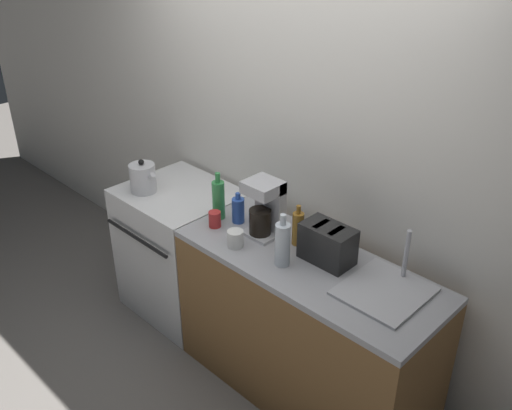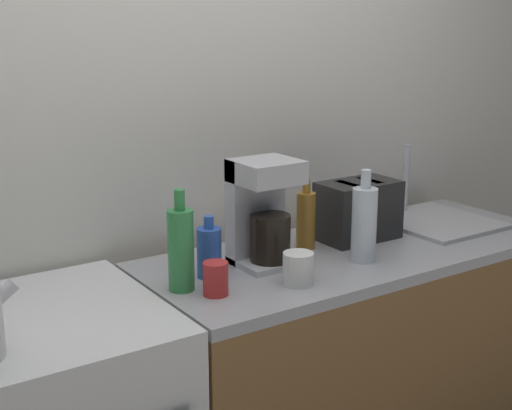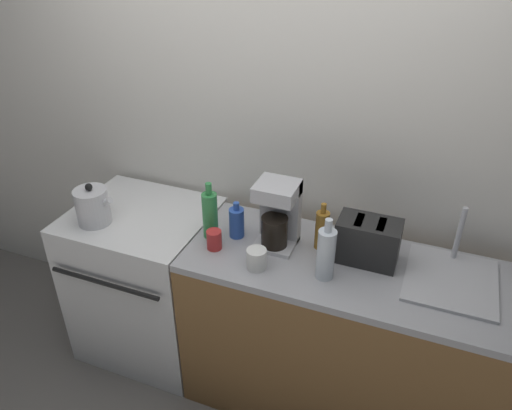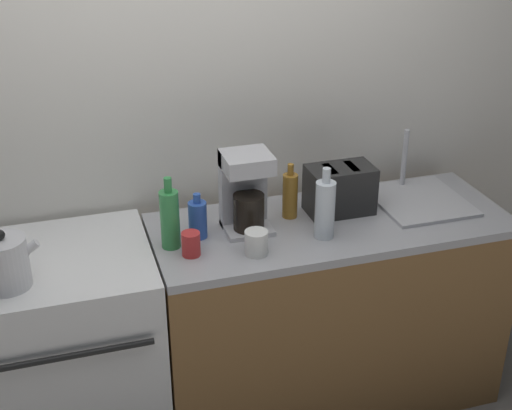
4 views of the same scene
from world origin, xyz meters
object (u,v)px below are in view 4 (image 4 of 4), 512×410
at_px(bottle_clear, 325,209).
at_px(stove, 67,353).
at_px(coffee_maker, 246,190).
at_px(cup_white, 256,243).
at_px(toaster, 340,189).
at_px(bottle_amber, 290,195).
at_px(bottle_green, 170,218).
at_px(bottle_blue, 198,219).
at_px(cup_red, 191,244).
at_px(kettle, 5,263).

bearing_deg(bottle_clear, stove, 172.41).
relative_size(coffee_maker, bottle_clear, 1.13).
bearing_deg(stove, coffee_maker, 1.70).
height_order(stove, cup_white, cup_white).
xyz_separation_m(stove, toaster, (1.19, 0.05, 0.55)).
bearing_deg(bottle_amber, bottle_green, -168.53).
bearing_deg(bottle_blue, coffee_maker, 4.67).
height_order(toaster, bottle_clear, bottle_clear).
xyz_separation_m(bottle_green, cup_white, (0.30, -0.15, -0.08)).
xyz_separation_m(stove, bottle_blue, (0.57, 0.01, 0.53)).
xyz_separation_m(bottle_clear, cup_red, (-0.54, 0.01, -0.08)).
xyz_separation_m(toaster, cup_red, (-0.69, -0.18, -0.06)).
relative_size(bottle_clear, cup_red, 3.11).
distance_m(kettle, cup_red, 0.67).
distance_m(coffee_maker, cup_red, 0.33).
bearing_deg(cup_white, bottle_green, 153.37).
height_order(bottle_amber, cup_white, bottle_amber).
height_order(bottle_blue, bottle_amber, bottle_amber).
xyz_separation_m(bottle_blue, bottle_amber, (0.41, 0.06, 0.02)).
relative_size(stove, bottle_clear, 3.09).
bearing_deg(cup_red, bottle_clear, -1.25).
relative_size(coffee_maker, cup_white, 3.47).
xyz_separation_m(bottle_blue, cup_red, (-0.06, -0.13, -0.03)).
bearing_deg(toaster, bottle_amber, 175.79).
bearing_deg(bottle_clear, bottle_blue, 163.19).
height_order(bottle_clear, bottle_amber, bottle_clear).
height_order(kettle, bottle_blue, kettle).
bearing_deg(cup_red, coffee_maker, 29.88).
bearing_deg(cup_red, bottle_blue, 66.63).
relative_size(stove, cup_red, 9.61).
bearing_deg(coffee_maker, bottle_clear, -30.29).
distance_m(stove, coffee_maker, 0.99).
bearing_deg(kettle, bottle_clear, 0.52).
relative_size(coffee_maker, bottle_amber, 1.39).
bearing_deg(cup_white, toaster, 28.57).
bearing_deg(kettle, toaster, 8.46).
xyz_separation_m(stove, bottle_green, (0.45, -0.04, 0.57)).
height_order(kettle, bottle_amber, bottle_amber).
bearing_deg(stove, bottle_blue, 0.62).
height_order(bottle_clear, bottle_green, bottle_clear).
bearing_deg(bottle_clear, bottle_green, 170.62).
xyz_separation_m(kettle, bottle_blue, (0.73, 0.16, -0.02)).
height_order(bottle_amber, bottle_green, bottle_green).
xyz_separation_m(coffee_maker, cup_red, (-0.26, -0.15, -0.12)).
relative_size(stove, cup_white, 9.53).
distance_m(kettle, toaster, 1.37).
distance_m(kettle, coffee_maker, 0.95).
bearing_deg(bottle_amber, stove, -176.08).
height_order(coffee_maker, bottle_blue, coffee_maker).
xyz_separation_m(bottle_amber, cup_red, (-0.47, -0.19, -0.05)).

